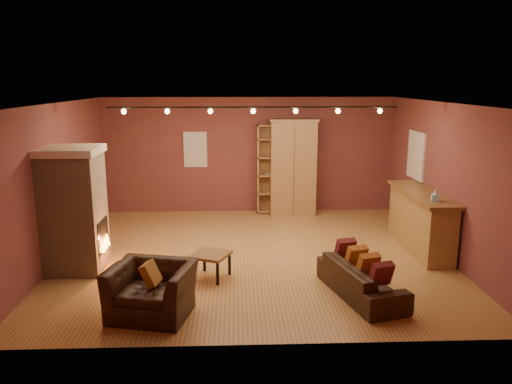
{
  "coord_description": "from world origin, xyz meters",
  "views": [
    {
      "loc": [
        -0.31,
        -8.83,
        3.18
      ],
      "look_at": [
        0.05,
        0.2,
        1.16
      ],
      "focal_mm": 35.0,
      "sensor_mm": 36.0,
      "label": 1
    }
  ],
  "objects_px": {
    "bar_counter": "(420,220)",
    "bookcase": "(275,168)",
    "armchair": "(151,282)",
    "loveseat": "(361,273)",
    "fireplace": "(74,210)",
    "coffee_table": "(211,257)",
    "armoire": "(293,167)"
  },
  "relations": [
    {
      "from": "fireplace",
      "to": "bar_counter",
      "type": "relative_size",
      "value": 0.9
    },
    {
      "from": "loveseat",
      "to": "coffee_table",
      "type": "relative_size",
      "value": 2.48
    },
    {
      "from": "bar_counter",
      "to": "loveseat",
      "type": "relative_size",
      "value": 1.3
    },
    {
      "from": "armoire",
      "to": "armchair",
      "type": "relative_size",
      "value": 1.88
    },
    {
      "from": "fireplace",
      "to": "bookcase",
      "type": "height_order",
      "value": "bookcase"
    },
    {
      "from": "fireplace",
      "to": "armchair",
      "type": "xyz_separation_m",
      "value": [
        1.55,
        -1.77,
        -0.58
      ]
    },
    {
      "from": "bookcase",
      "to": "armoire",
      "type": "distance_m",
      "value": 0.45
    },
    {
      "from": "fireplace",
      "to": "bar_counter",
      "type": "height_order",
      "value": "fireplace"
    },
    {
      "from": "fireplace",
      "to": "armoire",
      "type": "distance_m",
      "value": 5.42
    },
    {
      "from": "armoire",
      "to": "bar_counter",
      "type": "xyz_separation_m",
      "value": [
        2.15,
        -2.75,
        -0.59
      ]
    },
    {
      "from": "fireplace",
      "to": "bookcase",
      "type": "xyz_separation_m",
      "value": [
        3.67,
        3.74,
        0.04
      ]
    },
    {
      "from": "bar_counter",
      "to": "armchair",
      "type": "relative_size",
      "value": 1.92
    },
    {
      "from": "fireplace",
      "to": "bookcase",
      "type": "relative_size",
      "value": 0.98
    },
    {
      "from": "armoire",
      "to": "loveseat",
      "type": "relative_size",
      "value": 1.27
    },
    {
      "from": "bookcase",
      "to": "coffee_table",
      "type": "xyz_separation_m",
      "value": [
        -1.38,
        -4.21,
        -0.74
      ]
    },
    {
      "from": "bar_counter",
      "to": "armchair",
      "type": "height_order",
      "value": "bar_counter"
    },
    {
      "from": "bar_counter",
      "to": "coffee_table",
      "type": "relative_size",
      "value": 3.21
    },
    {
      "from": "loveseat",
      "to": "armoire",
      "type": "bearing_deg",
      "value": -8.67
    },
    {
      "from": "bookcase",
      "to": "armchair",
      "type": "distance_m",
      "value": 5.93
    },
    {
      "from": "armoire",
      "to": "coffee_table",
      "type": "distance_m",
      "value": 4.48
    },
    {
      "from": "bar_counter",
      "to": "loveseat",
      "type": "height_order",
      "value": "bar_counter"
    },
    {
      "from": "bar_counter",
      "to": "bookcase",
      "type": "bearing_deg",
      "value": 131.23
    },
    {
      "from": "armchair",
      "to": "coffee_table",
      "type": "height_order",
      "value": "armchair"
    },
    {
      "from": "loveseat",
      "to": "coffee_table",
      "type": "distance_m",
      "value": 2.43
    },
    {
      "from": "loveseat",
      "to": "bookcase",
      "type": "bearing_deg",
      "value": -4.24
    },
    {
      "from": "fireplace",
      "to": "coffee_table",
      "type": "bearing_deg",
      "value": -11.73
    },
    {
      "from": "bookcase",
      "to": "coffee_table",
      "type": "bearing_deg",
      "value": -108.12
    },
    {
      "from": "fireplace",
      "to": "bar_counter",
      "type": "xyz_separation_m",
      "value": [
        6.24,
        0.81,
        -0.49
      ]
    },
    {
      "from": "bookcase",
      "to": "bar_counter",
      "type": "xyz_separation_m",
      "value": [
        2.57,
        -2.93,
        -0.53
      ]
    },
    {
      "from": "bar_counter",
      "to": "coffee_table",
      "type": "height_order",
      "value": "bar_counter"
    },
    {
      "from": "bookcase",
      "to": "loveseat",
      "type": "xyz_separation_m",
      "value": [
        0.92,
        -5.0,
        -0.74
      ]
    },
    {
      "from": "bookcase",
      "to": "loveseat",
      "type": "distance_m",
      "value": 5.13
    }
  ]
}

